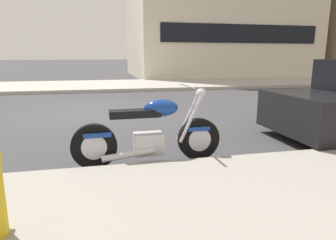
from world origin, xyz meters
The scene contains 4 objects.
ground_plane centered at (0.00, 0.00, 0.00)m, with size 260.00×260.00×0.00m, color #3D3D3F.
sidewalk_far_curb centered at (12.00, 6.91, 0.07)m, with size 120.00×5.00×0.14m, color #ADA89E.
parking_stall_stripe centered at (0.00, -3.81, 0.00)m, with size 0.12×2.20×0.01m, color silver.
parked_motorcycle centered at (0.82, -4.19, 0.42)m, with size 2.08×0.62×1.10m.
Camera 1 is at (0.19, -8.11, 1.48)m, focal length 31.68 mm.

